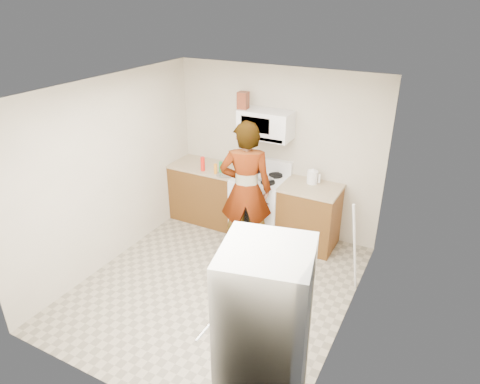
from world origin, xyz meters
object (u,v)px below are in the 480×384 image
Objects in this scene: person at (246,190)px; saucepan at (250,167)px; gas_range at (260,204)px; kettle at (312,177)px; microwave at (266,124)px; fridge at (264,336)px.

saucepan is (-0.28, 0.69, 0.04)m from person.
gas_range is 0.58× the size of person.
person is at bearing -68.20° from saucepan.
saucepan is at bearing -91.19° from person.
saucepan is at bearing 177.94° from kettle.
saucepan is (-0.22, 0.10, 0.53)m from gas_range.
gas_range is 1.49× the size of microwave.
person reaches higher than saucepan.
microwave is 1.00m from kettle.
kettle is at bearing 88.92° from fridge.
gas_range is 0.59m from saucepan.
gas_range is at bearing -90.00° from microwave.
person is (0.05, -0.72, -0.73)m from microwave.
fridge reaches higher than kettle.
person is at bearing -137.63° from kettle.
gas_range is 6.09× the size of kettle.
fridge is (1.36, -2.82, 0.36)m from gas_range.
fridge is 7.16× the size of saucepan.
microwave is at bearing 101.94° from fridge.
gas_range is at bearing 102.92° from fridge.
person reaches higher than gas_range.
microwave is 3.20× the size of saucepan.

